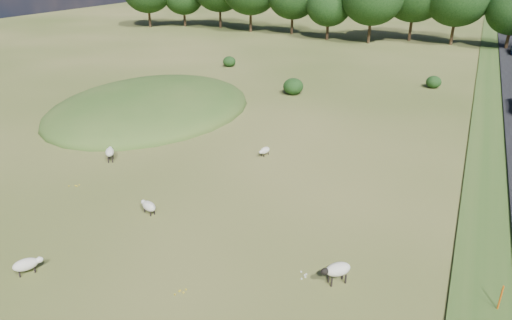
{
  "coord_description": "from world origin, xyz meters",
  "views": [
    {
      "loc": [
        12.79,
        -18.8,
        12.35
      ],
      "look_at": [
        2.0,
        4.0,
        1.0
      ],
      "focal_mm": 32.0,
      "sensor_mm": 36.0,
      "label": 1
    }
  ],
  "objects_px": {
    "marker_post": "(500,299)",
    "sheep_4": "(110,152)",
    "sheep_0": "(149,206)",
    "sheep_2": "(265,151)",
    "sheep_3": "(337,270)",
    "sheep_1": "(26,264)"
  },
  "relations": [
    {
      "from": "sheep_2",
      "to": "sheep_4",
      "type": "relative_size",
      "value": 0.9
    },
    {
      "from": "sheep_0",
      "to": "sheep_2",
      "type": "distance_m",
      "value": 9.72
    },
    {
      "from": "marker_post",
      "to": "sheep_2",
      "type": "height_order",
      "value": "marker_post"
    },
    {
      "from": "sheep_3",
      "to": "sheep_1",
      "type": "bearing_deg",
      "value": -21.68
    },
    {
      "from": "sheep_0",
      "to": "sheep_2",
      "type": "bearing_deg",
      "value": -83.84
    },
    {
      "from": "sheep_0",
      "to": "sheep_3",
      "type": "relative_size",
      "value": 0.98
    },
    {
      "from": "sheep_1",
      "to": "sheep_2",
      "type": "distance_m",
      "value": 16.14
    },
    {
      "from": "marker_post",
      "to": "sheep_0",
      "type": "xyz_separation_m",
      "value": [
        -16.43,
        0.22,
        -0.18
      ]
    },
    {
      "from": "marker_post",
      "to": "sheep_1",
      "type": "height_order",
      "value": "marker_post"
    },
    {
      "from": "sheep_1",
      "to": "sheep_0",
      "type": "bearing_deg",
      "value": 19.96
    },
    {
      "from": "sheep_0",
      "to": "sheep_3",
      "type": "distance_m",
      "value": 10.51
    },
    {
      "from": "marker_post",
      "to": "sheep_3",
      "type": "height_order",
      "value": "marker_post"
    },
    {
      "from": "sheep_3",
      "to": "sheep_4",
      "type": "height_order",
      "value": "sheep_3"
    },
    {
      "from": "sheep_2",
      "to": "sheep_4",
      "type": "height_order",
      "value": "sheep_4"
    },
    {
      "from": "marker_post",
      "to": "sheep_4",
      "type": "xyz_separation_m",
      "value": [
        -22.86,
        4.57,
        0.02
      ]
    },
    {
      "from": "sheep_1",
      "to": "sheep_2",
      "type": "xyz_separation_m",
      "value": [
        3.96,
        15.64,
        -0.07
      ]
    },
    {
      "from": "marker_post",
      "to": "sheep_2",
      "type": "relative_size",
      "value": 1.12
    },
    {
      "from": "marker_post",
      "to": "sheep_0",
      "type": "relative_size",
      "value": 0.99
    },
    {
      "from": "sheep_4",
      "to": "sheep_0",
      "type": "bearing_deg",
      "value": -162.58
    },
    {
      "from": "sheep_4",
      "to": "sheep_2",
      "type": "bearing_deg",
      "value": -98.55
    },
    {
      "from": "sheep_0",
      "to": "sheep_4",
      "type": "relative_size",
      "value": 1.01
    },
    {
      "from": "sheep_3",
      "to": "sheep_2",
      "type": "bearing_deg",
      "value": -97.1
    }
  ]
}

